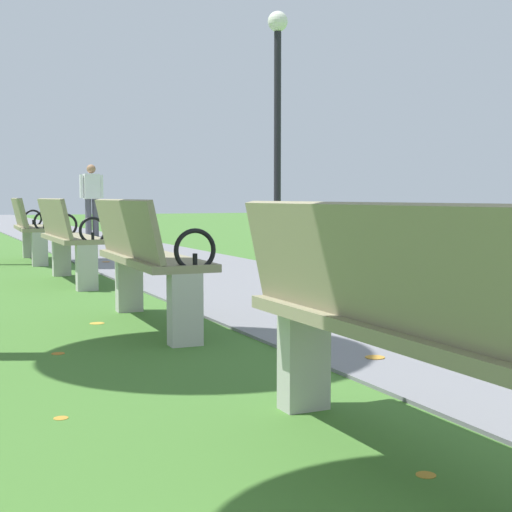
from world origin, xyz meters
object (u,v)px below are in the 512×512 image
at_px(park_bench_4, 68,237).
at_px(park_bench_5, 30,227).
at_px(park_bench_3, 146,258).
at_px(park_bench_2, 398,326).
at_px(lamp_post, 278,97).
at_px(pedestrian_walking, 92,196).

xyz_separation_m(park_bench_4, park_bench_5, (0.00, 2.84, 0.00)).
height_order(park_bench_3, park_bench_4, same).
bearing_deg(park_bench_2, park_bench_3, 90.00).
bearing_deg(lamp_post, pedestrian_walking, 98.11).
distance_m(pedestrian_walking, lamp_post, 7.52).
distance_m(park_bench_5, pedestrian_walking, 6.29).
relative_size(park_bench_5, lamp_post, 0.47).
bearing_deg(park_bench_3, park_bench_4, 90.00).
bearing_deg(lamp_post, park_bench_5, 156.03).
bearing_deg(lamp_post, park_bench_3, -126.12).
distance_m(park_bench_2, lamp_post, 8.23).
bearing_deg(park_bench_4, pedestrian_walking, 76.20).
height_order(park_bench_4, pedestrian_walking, pedestrian_walking).
bearing_deg(lamp_post, park_bench_2, -113.40).
bearing_deg(park_bench_4, park_bench_2, -90.00).
xyz_separation_m(pedestrian_walking, lamp_post, (1.04, -7.32, 1.38)).
relative_size(park_bench_3, pedestrian_walking, 1.00).
height_order(pedestrian_walking, lamp_post, lamp_post).
bearing_deg(pedestrian_walking, park_bench_4, -103.80).
bearing_deg(pedestrian_walking, lamp_post, -81.89).
xyz_separation_m(park_bench_2, lamp_post, (3.19, 7.37, 1.82)).
bearing_deg(park_bench_5, pedestrian_walking, 70.01).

